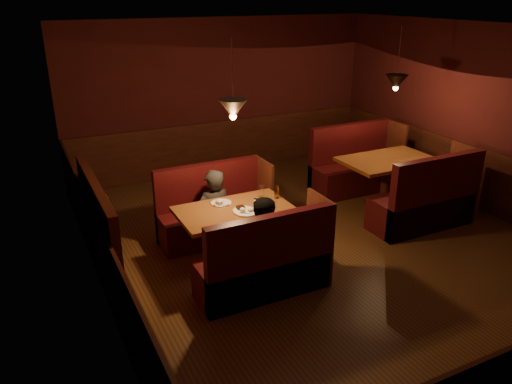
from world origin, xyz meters
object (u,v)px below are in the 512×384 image
second_bench_far (354,169)px  diner_b (267,228)px  main_bench_far (214,215)px  diner_a (213,196)px  second_table (387,171)px  main_bench_near (267,268)px  second_bench_near (426,205)px  main_table (236,221)px

second_bench_far → diner_b: (-2.82, -2.04, 0.35)m
main_bench_far → second_bench_far: (2.95, 0.65, 0.03)m
diner_a → main_bench_far: bearing=-117.9°
second_table → diner_b: size_ratio=1.02×
main_bench_far → main_bench_near: same height
second_bench_near → diner_a: diner_a is taller
second_bench_near → diner_b: bearing=-174.5°
second_bench_far → second_bench_near: same height
main_bench_far → second_table: main_bench_far is taller
main_table → diner_a: size_ratio=0.99×
main_bench_near → second_table: size_ratio=1.07×
main_table → second_bench_far: bearing=26.3°
main_table → second_bench_near: (2.97, -0.30, -0.22)m
second_bench_far → diner_b: 3.50m
diner_a → diner_b: size_ratio=1.01×
second_bench_far → diner_a: bearing=-164.1°
main_table → main_bench_near: size_ratio=0.91×
second_bench_near → second_bench_far: bearing=90.0°
diner_a → main_table: bearing=89.4°
second_table → second_bench_near: 0.92m
main_bench_far → second_bench_far: size_ratio=0.97×
second_bench_near → diner_b: size_ratio=1.13×
second_bench_near → main_bench_far: bearing=159.3°
second_bench_far → diner_b: bearing=-144.1°
main_bench_near → second_bench_far: size_ratio=0.97×
main_bench_far → main_bench_near: 1.64m
main_table → diner_a: bearing=96.3°
main_bench_near → diner_b: bearing=61.6°
main_table → main_bench_far: (0.02, 0.82, -0.25)m
second_table → second_bench_far: second_bench_far is taller
second_bench_far → second_bench_near: size_ratio=1.00×
diner_b → second_table: bearing=27.5°
diner_a → main_bench_near: bearing=86.4°
second_bench_near → diner_a: bearing=163.5°
diner_a → second_table: bearing=172.7°
main_bench_far → second_bench_near: (2.95, -1.12, 0.03)m
main_table → main_bench_far: size_ratio=0.91×
diner_b → diner_a: bearing=105.4°
main_bench_far → second_bench_near: 3.16m
main_bench_near → diner_a: diner_a is taller
second_bench_far → second_table: bearing=-92.2°
main_bench_far → main_table: bearing=-91.1°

